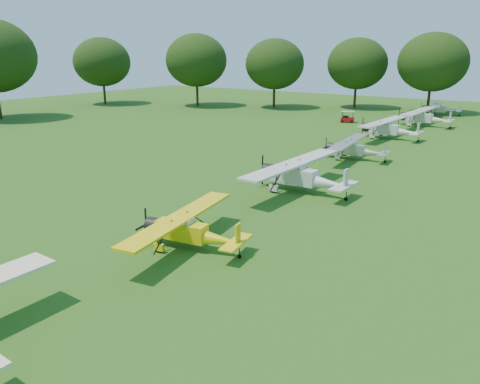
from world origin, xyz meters
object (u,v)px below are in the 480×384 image
(aircraft_3, at_px, (301,174))
(aircraft_2, at_px, (189,229))
(aircraft_7, at_px, (440,108))
(golf_cart, at_px, (347,119))
(aircraft_4, at_px, (354,148))
(aircraft_5, at_px, (389,128))
(aircraft_6, at_px, (423,117))

(aircraft_3, bearing_deg, aircraft_2, -88.14)
(aircraft_2, bearing_deg, aircraft_3, 80.07)
(aircraft_7, bearing_deg, golf_cart, -129.06)
(aircraft_4, xyz_separation_m, golf_cart, (-9.69, 22.32, -0.57))
(aircraft_3, xyz_separation_m, aircraft_5, (-1.45, 25.13, -0.05))
(aircraft_4, xyz_separation_m, aircraft_6, (0.23, 24.84, 0.22))
(aircraft_4, height_order, aircraft_7, aircraft_7)
(aircraft_2, distance_m, aircraft_7, 63.22)
(aircraft_2, relative_size, aircraft_4, 0.98)
(aircraft_3, distance_m, aircraft_4, 12.44)
(aircraft_2, relative_size, aircraft_7, 0.97)
(aircraft_2, bearing_deg, aircraft_4, 81.91)
(aircraft_5, bearing_deg, aircraft_3, -82.88)
(aircraft_4, height_order, golf_cart, aircraft_4)
(aircraft_3, relative_size, golf_cart, 5.48)
(aircraft_3, distance_m, golf_cart, 36.28)
(aircraft_5, bearing_deg, aircraft_7, 93.44)
(aircraft_5, xyz_separation_m, aircraft_7, (0.16, 25.54, -0.19))
(aircraft_2, relative_size, golf_cart, 4.42)
(golf_cart, bearing_deg, aircraft_7, 40.54)
(aircraft_5, bearing_deg, aircraft_2, -84.06)
(aircraft_7, bearing_deg, aircraft_2, -98.06)
(aircraft_2, xyz_separation_m, aircraft_3, (0.05, 12.53, 0.27))
(aircraft_2, relative_size, aircraft_3, 0.81)
(aircraft_3, relative_size, aircraft_5, 1.03)
(aircraft_7, bearing_deg, aircraft_5, -99.55)
(aircraft_6, xyz_separation_m, golf_cart, (-9.92, -2.51, -0.79))
(aircraft_6, height_order, aircraft_7, aircraft_6)
(aircraft_5, bearing_deg, aircraft_6, 89.42)
(aircraft_5, relative_size, aircraft_7, 1.17)
(aircraft_6, relative_size, golf_cart, 5.38)
(aircraft_6, relative_size, aircraft_7, 1.18)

